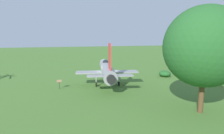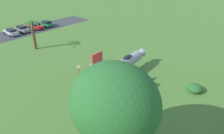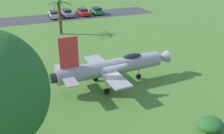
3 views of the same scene
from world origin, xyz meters
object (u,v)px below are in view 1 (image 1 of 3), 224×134
at_px(shade_tree, 205,47).
at_px(info_plaque, 59,82).
at_px(shrub_by_tree, 165,74).
at_px(shrub_near_fence, 221,80).
at_px(display_jet, 107,69).

distance_m(shade_tree, info_plaque, 16.79).
distance_m(shade_tree, shrub_by_tree, 15.63).
xyz_separation_m(shade_tree, info_plaque, (11.62, -11.11, -4.84)).
bearing_deg(info_plaque, shrub_near_fence, 169.49).
relative_size(shrub_by_tree, info_plaque, 1.80).
bearing_deg(display_jet, shrub_near_fence, -97.57).
relative_size(display_jet, shrub_by_tree, 6.32).
bearing_deg(shade_tree, shrub_by_tree, -110.54).
distance_m(display_jet, shade_tree, 13.63).
relative_size(shade_tree, shrub_by_tree, 4.41).
bearing_deg(info_plaque, display_jet, -171.44).
height_order(shade_tree, info_plaque, shade_tree).
relative_size(display_jet, info_plaque, 11.40).
bearing_deg(shrub_by_tree, display_jet, 9.51).
distance_m(display_jet, info_plaque, 6.62).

